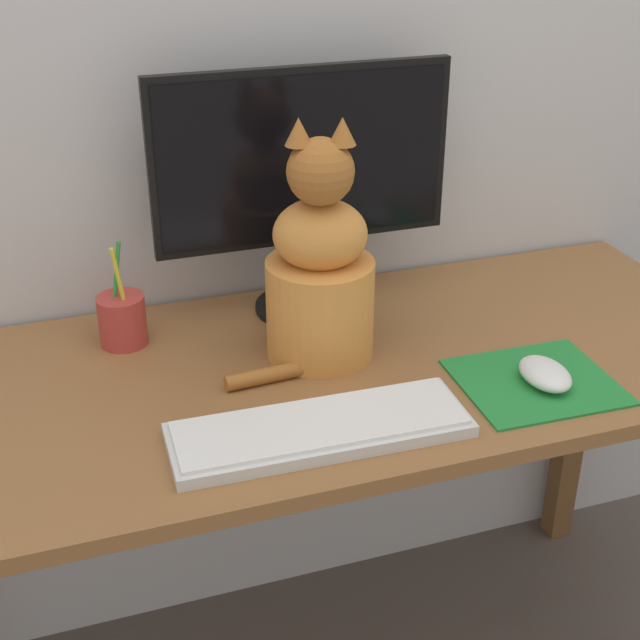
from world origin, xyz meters
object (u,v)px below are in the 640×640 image
(computer_mouse_right, at_px, (545,374))
(cat, at_px, (320,272))
(monitor, at_px, (303,176))
(keyboard, at_px, (320,429))
(pen_cup, at_px, (122,319))

(computer_mouse_right, height_order, cat, cat)
(monitor, bearing_deg, keyboard, -104.32)
(keyboard, height_order, cat, cat)
(monitor, distance_m, cat, 0.19)
(computer_mouse_right, xyz_separation_m, pen_cup, (-0.58, 0.33, 0.02))
(cat, relative_size, pen_cup, 2.21)
(cat, bearing_deg, computer_mouse_right, -18.53)
(keyboard, xyz_separation_m, pen_cup, (-0.22, 0.35, 0.03))
(keyboard, bearing_deg, pen_cup, 123.56)
(computer_mouse_right, xyz_separation_m, cat, (-0.29, 0.20, 0.12))
(cat, height_order, pen_cup, cat)
(monitor, bearing_deg, cat, -98.50)
(cat, bearing_deg, monitor, 97.40)
(keyboard, height_order, pen_cup, pen_cup)
(computer_mouse_right, relative_size, pen_cup, 0.58)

